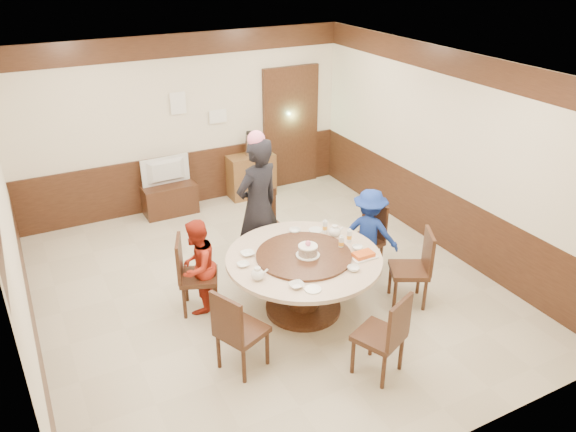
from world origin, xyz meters
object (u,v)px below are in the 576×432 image
side_cabinet (251,175)px  thermos (249,145)px  person_blue (369,233)px  television (167,172)px  banquet_table (304,272)px  shrimp_platter (363,255)px  birthday_cake (308,250)px  person_standing (258,207)px  person_red (197,267)px  tv_stand (170,199)px

side_cabinet → thermos: (-0.01, 0.00, 0.56)m
person_blue → television: size_ratio=1.55×
banquet_table → shrimp_platter: size_ratio=6.10×
person_blue → side_cabinet: size_ratio=1.52×
birthday_cake → shrimp_platter: 0.65m
birthday_cake → person_blue: bearing=18.9°
person_blue → side_cabinet: bearing=-37.1°
person_standing → person_red: size_ratio=1.58×
person_blue → thermos: (-0.35, 3.06, 0.33)m
tv_stand → side_cabinet: size_ratio=1.06×
television → thermos: (1.46, 0.03, 0.21)m
person_standing → tv_stand: (-0.57, 2.26, -0.69)m
television → thermos: size_ratio=2.07×
person_standing → side_cabinet: bearing=-129.4°
banquet_table → person_blue: (1.17, 0.35, 0.07)m
shrimp_platter → birthday_cake: bearing=152.5°
banquet_table → person_blue: person_blue is taller
person_blue → side_cabinet: person_blue is taller
banquet_table → person_standing: size_ratio=0.97×
tv_stand → shrimp_platter: bearing=-71.6°
television → person_standing: bearing=101.6°
person_standing → birthday_cake: person_standing is taller
person_red → person_standing: bearing=160.8°
person_red → person_blue: person_blue is taller
person_red → shrimp_platter: (1.70, -0.94, 0.18)m
banquet_table → thermos: size_ratio=4.81×
banquet_table → person_blue: bearing=16.7°
shrimp_platter → tv_stand: size_ratio=0.35×
thermos → person_red: bearing=-124.6°
banquet_table → television: 3.44m
person_standing → thermos: person_standing is taller
shrimp_platter → person_blue: bearing=50.3°
banquet_table → person_red: bearing=151.2°
television → tv_stand: bearing=180.0°
birthday_cake → thermos: bearing=76.9°
side_cabinet → thermos: bearing=180.0°
shrimp_platter → thermos: size_ratio=0.79×
television → banquet_table: bearing=98.2°
birthday_cake → thermos: 3.54m
television → side_cabinet: 1.52m
banquet_table → birthday_cake: birthday_cake is taller
shrimp_platter → television: television is taller
person_blue → side_cabinet: 3.08m
person_red → tv_stand: person_red is taller
person_blue → tv_stand: (-1.81, 3.03, -0.36)m
side_cabinet → thermos: 0.57m
person_red → television: person_red is taller
banquet_table → television: bearing=100.6°
person_blue → television: 3.53m
television → thermos: bearing=178.7°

